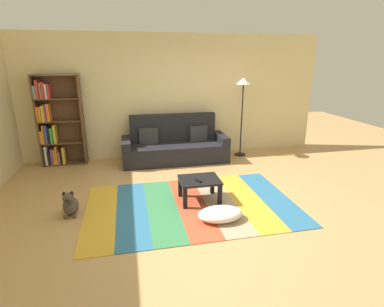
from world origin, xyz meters
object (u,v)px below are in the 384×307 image
Objects in this scene: coffee_table at (199,183)px; pouf at (220,214)px; couch at (175,146)px; standing_lamp at (243,91)px; bookshelf at (55,124)px; dog at (70,205)px; tv_remote at (198,180)px.

pouf is at bearing -77.61° from coffee_table.
coffee_table is (0.07, -2.05, -0.03)m from couch.
standing_lamp is (1.34, 2.77, 1.38)m from pouf.
bookshelf is 4.71× the size of dog.
tv_remote is (1.89, -0.03, 0.23)m from dog.
couch is 2.53m from bookshelf.
bookshelf is at bearing 137.21° from coffee_table.
dog and tv_remote have the same top height.
tv_remote is (0.03, -2.12, 0.05)m from couch.
pouf is 4.26× the size of tv_remote.
standing_lamp is (1.49, 2.11, 1.17)m from coffee_table.
couch reaches higher than tv_remote.
coffee_table is 0.35× the size of standing_lamp.
bookshelf reaches higher than coffee_table.
dog is at bearing -131.64° from couch.
coffee_table is 0.98× the size of pouf.
coffee_table reaches higher than pouf.
couch is 3.54× the size of pouf.
bookshelf reaches higher than dog.
coffee_table is 4.16× the size of tv_remote.
pouf is at bearing -16.51° from dog.
standing_lamp is at bearing 32.22° from dog.
bookshelf is at bearing 131.73° from pouf.
dog is (-1.93, -0.04, -0.14)m from coffee_table.
tv_remote is at bearing -116.25° from coffee_table.
standing_lamp is at bearing 2.23° from couch.
coffee_table is 0.12m from tv_remote.
dog is at bearing -147.78° from standing_lamp.
bookshelf reaches higher than standing_lamp.
bookshelf is (-2.46, 0.29, 0.54)m from couch.
bookshelf is at bearing 113.53° from tv_remote.
coffee_table is 1.57× the size of dog.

